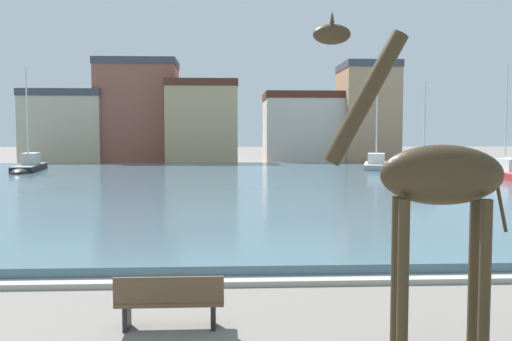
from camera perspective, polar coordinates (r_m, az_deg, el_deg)
name	(u,v)px	position (r m, az deg, el deg)	size (l,w,h in m)	color
harbor_water	(205,183)	(35.25, -5.33, -1.30)	(90.10, 46.28, 0.34)	#476675
quay_edge_coping	(159,283)	(12.21, -10.08, -11.42)	(90.10, 0.50, 0.12)	#ADA89E
giraffe_statue	(431,181)	(8.42, 17.75, -1.08)	(2.87, 0.83, 5.01)	#382B19
sailboat_black	(28,168)	(48.13, -22.59, 0.27)	(2.92, 8.91, 8.67)	black
sailboat_grey	(376,165)	(49.23, 12.38, 0.52)	(4.07, 8.74, 9.44)	#939399
sailboat_yellow	(424,180)	(34.34, 17.03, -0.91)	(2.93, 6.66, 6.41)	gold
sailboat_red	(505,174)	(41.55, 24.45, -0.31)	(3.07, 9.54, 8.08)	red
park_bench	(170,300)	(9.45, -8.96, -13.21)	(1.80, 0.44, 0.92)	brown
townhouse_tall_gabled	(66,127)	(66.27, -19.12, 4.30)	(9.06, 6.51, 8.30)	#C6B293
townhouse_end_terrace	(138,112)	(64.85, -12.19, 6.00)	(9.14, 6.14, 11.83)	#8E5142
townhouse_narrow_midrow	(202,122)	(60.74, -5.61, 5.00)	(7.84, 5.19, 9.24)	tan
townhouse_wide_warehouse	(303,128)	(64.37, 4.88, 4.44)	(9.06, 7.57, 8.13)	beige
townhouse_corner_house	(367,113)	(64.18, 11.50, 5.84)	(6.07, 7.32, 11.39)	tan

